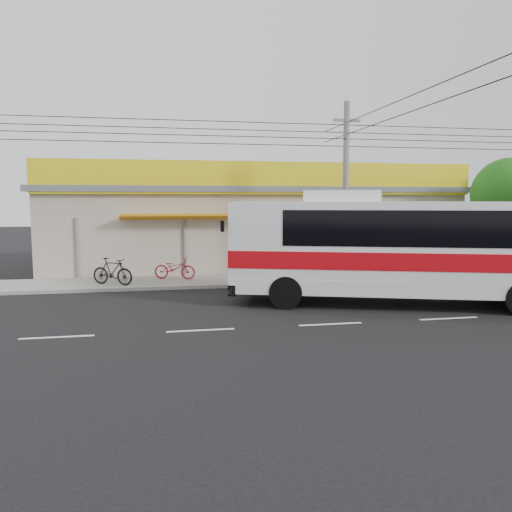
{
  "coord_description": "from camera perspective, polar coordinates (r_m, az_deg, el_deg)",
  "views": [
    {
      "loc": [
        -5.03,
        -16.86,
        3.81
      ],
      "look_at": [
        -1.5,
        2.0,
        1.65
      ],
      "focal_mm": 35.0,
      "sensor_mm": 36.0,
      "label": 1
    }
  ],
  "objects": [
    {
      "name": "storefront_building",
      "position": [
        28.88,
        -0.57,
        3.41
      ],
      "size": [
        22.6,
        9.2,
        5.7
      ],
      "color": "#A39983",
      "rests_on": "ground"
    },
    {
      "name": "utility_pole",
      "position": [
        22.69,
        10.3,
        13.51
      ],
      "size": [
        34.0,
        14.0,
        8.07
      ],
      "color": "slate",
      "rests_on": "ground"
    },
    {
      "name": "tree_near",
      "position": [
        27.28,
        27.18,
        6.03
      ],
      "size": [
        3.53,
        3.53,
        5.85
      ],
      "color": "#312313",
      "rests_on": "ground"
    },
    {
      "name": "sidewalk",
      "position": [
        23.7,
        1.78,
        -2.66
      ],
      "size": [
        30.0,
        3.2,
        0.15
      ],
      "primitive_type": "cube",
      "color": "gray",
      "rests_on": "ground"
    },
    {
      "name": "lane_markings",
      "position": [
        15.69,
        8.51,
        -7.72
      ],
      "size": [
        50.0,
        0.12,
        0.01
      ],
      "primitive_type": null,
      "color": "silver",
      "rests_on": "ground"
    },
    {
      "name": "ground",
      "position": [
        18.0,
        5.9,
        -5.84
      ],
      "size": [
        120.0,
        120.0,
        0.0
      ],
      "primitive_type": "plane",
      "color": "black",
      "rests_on": "ground"
    },
    {
      "name": "motorbike_dark",
      "position": [
        22.46,
        -16.09,
        -1.7
      ],
      "size": [
        1.99,
        1.43,
        1.18
      ],
      "primitive_type": "imported",
      "rotation": [
        0.0,
        0.0,
        1.07
      ],
      "color": "black",
      "rests_on": "sidewalk"
    },
    {
      "name": "motorbike_red",
      "position": [
        23.5,
        -9.28,
        -1.38
      ],
      "size": [
        2.05,
        1.24,
        1.02
      ],
      "primitive_type": "imported",
      "rotation": [
        0.0,
        0.0,
        1.25
      ],
      "color": "maroon",
      "rests_on": "sidewalk"
    },
    {
      "name": "coach_bus",
      "position": [
        18.94,
        18.76,
        1.27
      ],
      "size": [
        13.71,
        6.88,
        4.16
      ],
      "rotation": [
        0.0,
        0.0,
        -0.31
      ],
      "color": "silver",
      "rests_on": "ground"
    }
  ]
}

